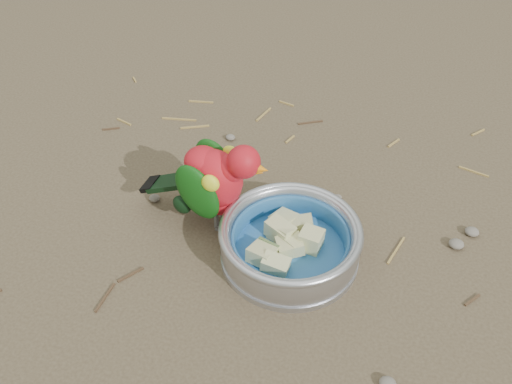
% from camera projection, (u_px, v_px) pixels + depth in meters
% --- Properties ---
extents(ground, '(60.00, 60.00, 0.00)m').
position_uv_depth(ground, '(242.00, 242.00, 0.87)').
color(ground, brown).
extents(food_bowl, '(0.20, 0.20, 0.02)m').
position_uv_depth(food_bowl, '(289.00, 254.00, 0.84)').
color(food_bowl, '#B2B2BA').
rests_on(food_bowl, ground).
extents(bowl_wall, '(0.20, 0.20, 0.04)m').
position_uv_depth(bowl_wall, '(290.00, 240.00, 0.82)').
color(bowl_wall, '#B2B2BA').
rests_on(bowl_wall, food_bowl).
extents(fruit_wedges, '(0.12, 0.12, 0.03)m').
position_uv_depth(fruit_wedges, '(290.00, 243.00, 0.83)').
color(fruit_wedges, beige).
rests_on(fruit_wedges, food_bowl).
extents(lory_parrot, '(0.20, 0.10, 0.15)m').
position_uv_depth(lory_parrot, '(215.00, 186.00, 0.85)').
color(lory_parrot, red).
rests_on(lory_parrot, ground).
extents(ground_debris, '(0.90, 0.80, 0.01)m').
position_uv_depth(ground_debris, '(258.00, 215.00, 0.91)').
color(ground_debris, '#A48543').
rests_on(ground_debris, ground).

